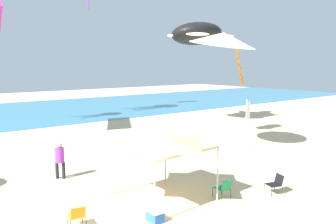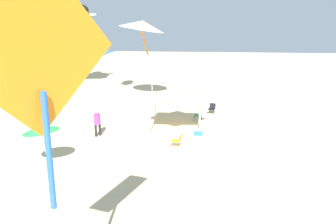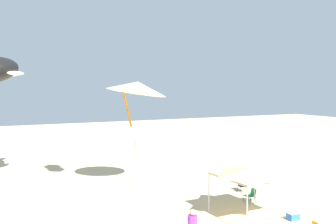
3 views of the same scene
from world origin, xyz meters
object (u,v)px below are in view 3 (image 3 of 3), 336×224
(folding_chair_near_cooler, at_px, (251,194))
(banner_flag, at_px, (136,157))
(cooler_box, at_px, (293,216))
(folding_chair_right_of_tent, at_px, (242,185))
(canopy_tent, at_px, (252,172))
(kite_delta_white, at_px, (137,87))

(folding_chair_near_cooler, height_order, banner_flag, banner_flag)
(cooler_box, height_order, banner_flag, banner_flag)
(folding_chair_right_of_tent, height_order, cooler_box, folding_chair_right_of_tent)
(cooler_box, distance_m, banner_flag, 11.63)
(canopy_tent, relative_size, kite_delta_white, 0.79)
(folding_chair_near_cooler, bearing_deg, cooler_box, 3.69)
(folding_chair_right_of_tent, xyz_separation_m, cooler_box, (-5.60, 1.01, -0.27))
(canopy_tent, height_order, folding_chair_right_of_tent, canopy_tent)
(cooler_box, height_order, kite_delta_white, kite_delta_white)
(cooler_box, xyz_separation_m, kite_delta_white, (8.82, 5.18, 6.73))
(folding_chair_right_of_tent, height_order, kite_delta_white, kite_delta_white)
(folding_chair_right_of_tent, xyz_separation_m, kite_delta_white, (3.22, 6.18, 6.45))
(canopy_tent, xyz_separation_m, cooler_box, (-1.46, -1.59, -2.19))
(canopy_tent, distance_m, folding_chair_right_of_tent, 5.25)
(folding_chair_right_of_tent, xyz_separation_m, banner_flag, (4.93, 5.61, 1.50))
(canopy_tent, height_order, banner_flag, banner_flag)
(folding_chair_right_of_tent, bearing_deg, cooler_box, -81.72)
(folding_chair_near_cooler, relative_size, cooler_box, 1.32)
(cooler_box, bearing_deg, kite_delta_white, 30.40)
(folding_chair_right_of_tent, bearing_deg, canopy_tent, -103.61)
(canopy_tent, distance_m, folding_chair_near_cooler, 3.20)
(folding_chair_right_of_tent, relative_size, banner_flag, 0.25)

